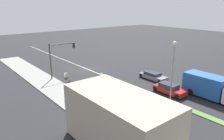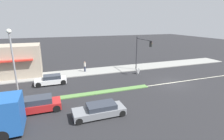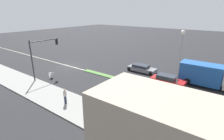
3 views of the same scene
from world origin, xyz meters
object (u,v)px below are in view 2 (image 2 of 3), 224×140
Objects in this scene: suv_grey at (100,110)px; hatchback_red at (37,105)px; pedestrian at (85,66)px; street_lamp at (13,58)px; traffic_signal_main at (141,49)px; warning_aframe_sign at (138,71)px; van_white at (51,80)px.

hatchback_red is at bearing 61.96° from suv_grey.
pedestrian is at bearing -6.10° from suv_grey.
pedestrian is at bearing -42.94° from street_lamp.
traffic_signal_main reaches higher than hatchback_red.
street_lamp is at bearing 38.67° from hatchback_red.
warning_aframe_sign is 0.19× the size of hatchback_red.
van_white is at bearing 127.88° from pedestrian.
hatchback_red is 1.11× the size of van_white.
van_white is at bearing 91.94° from warning_aframe_sign.
traffic_signal_main is 9.56m from pedestrian.
hatchback_red is at bearing -141.33° from street_lamp.
pedestrian is 13.24m from hatchback_red.
warning_aframe_sign is 0.21× the size of van_white.
warning_aframe_sign is (-0.68, 0.80, -3.47)m from traffic_signal_main.
pedestrian reaches higher than hatchback_red.
pedestrian is at bearing 70.48° from traffic_signal_main.
hatchback_red is (-2.20, -1.76, -4.12)m from street_lamp.
traffic_signal_main is 1.27× the size of hatchback_red.
warning_aframe_sign is at bearing -88.06° from van_white.
hatchback_red is 5.96m from suv_grey.
suv_grey is at bearing -118.04° from hatchback_red.
suv_grey is at bearing -158.98° from van_white.
suv_grey is 1.16× the size of van_white.
van_white is (7.20, -1.41, -0.05)m from hatchback_red.
suv_grey reaches higher than warning_aframe_sign.
van_white is (-1.12, 13.95, -3.29)m from traffic_signal_main.
traffic_signal_main reaches higher than warning_aframe_sign.
street_lamp is at bearing 137.06° from pedestrian.
street_lamp is 8.80× the size of warning_aframe_sign.
traffic_signal_main is 18.20m from street_lamp.
hatchback_red is at bearing 118.46° from traffic_signal_main.
pedestrian is at bearing -30.78° from hatchback_red.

